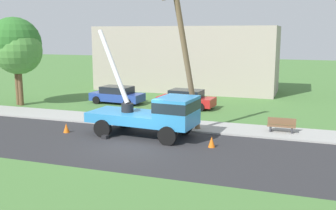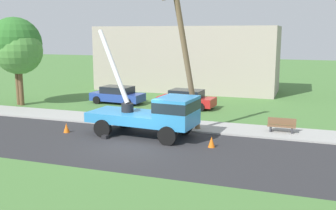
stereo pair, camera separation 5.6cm
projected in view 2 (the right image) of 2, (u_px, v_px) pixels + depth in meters
ground_plane at (195, 106)px, 31.37m from camera, size 120.00×120.00×0.00m
road_asphalt at (132, 146)px, 20.25m from camera, size 80.00×7.52×0.01m
sidewalk_strip at (166, 124)px, 25.04m from camera, size 80.00×2.84×0.10m
utility_truck at (156, 112)px, 21.79m from camera, size 6.74×3.26×5.98m
leaning_utility_pole at (186, 55)px, 22.23m from camera, size 1.80×2.35×8.86m
traffic_cone_ahead at (212, 142)px, 20.01m from camera, size 0.36×0.36×0.56m
traffic_cone_behind at (66, 128)px, 22.98m from camera, size 0.36×0.36×0.56m
traffic_cone_curbside at (181, 127)px, 23.09m from camera, size 0.36×0.36×0.56m
parked_sedan_blue at (117, 95)px, 32.42m from camera, size 4.51×2.20×1.42m
parked_sedan_red at (187, 99)px, 30.45m from camera, size 4.51×2.21×1.42m
park_bench at (282, 126)px, 22.70m from camera, size 1.60×0.45×0.90m
roadside_tree_near at (15, 44)px, 31.07m from camera, size 4.20×4.20×7.02m
roadside_tree_far at (18, 51)px, 30.89m from camera, size 3.76×3.76×6.29m
lowrise_building_backdrop at (186, 59)px, 39.57m from camera, size 18.00×6.00×6.40m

